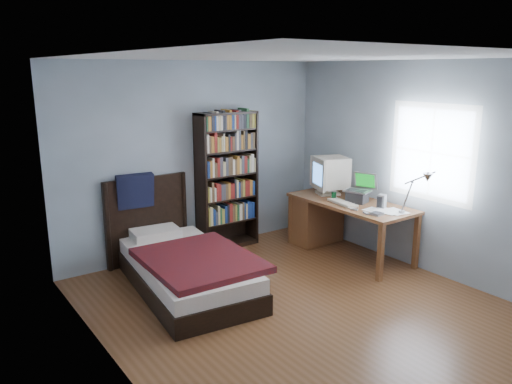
{
  "coord_description": "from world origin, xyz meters",
  "views": [
    {
      "loc": [
        -3.11,
        -3.62,
        2.39
      ],
      "look_at": [
        0.08,
        0.83,
        1.04
      ],
      "focal_mm": 35.0,
      "sensor_mm": 36.0,
      "label": 1
    }
  ],
  "objects_px": {
    "desk": "(324,216)",
    "soda_can": "(334,196)",
    "crt_monitor": "(329,173)",
    "speaker": "(382,201)",
    "keyboard": "(343,203)",
    "desk_lamp": "(424,182)",
    "laptop": "(358,194)",
    "bookshelf": "(227,181)",
    "bed": "(182,265)"
  },
  "relations": [
    {
      "from": "bed",
      "to": "keyboard",
      "type": "bearing_deg",
      "value": -11.77
    },
    {
      "from": "crt_monitor",
      "to": "soda_can",
      "type": "xyz_separation_m",
      "value": [
        -0.17,
        -0.27,
        -0.24
      ]
    },
    {
      "from": "laptop",
      "to": "bookshelf",
      "type": "distance_m",
      "value": 1.74
    },
    {
      "from": "keyboard",
      "to": "speaker",
      "type": "xyz_separation_m",
      "value": [
        0.25,
        -0.42,
        0.07
      ]
    },
    {
      "from": "bed",
      "to": "desk",
      "type": "bearing_deg",
      "value": 1.75
    },
    {
      "from": "desk",
      "to": "desk_lamp",
      "type": "relative_size",
      "value": 2.95
    },
    {
      "from": "speaker",
      "to": "laptop",
      "type": "bearing_deg",
      "value": 74.42
    },
    {
      "from": "laptop",
      "to": "desk_lamp",
      "type": "distance_m",
      "value": 1.08
    },
    {
      "from": "desk_lamp",
      "to": "speaker",
      "type": "bearing_deg",
      "value": 80.94
    },
    {
      "from": "desk_lamp",
      "to": "keyboard",
      "type": "relative_size",
      "value": 1.35
    },
    {
      "from": "laptop",
      "to": "soda_can",
      "type": "height_order",
      "value": "laptop"
    },
    {
      "from": "crt_monitor",
      "to": "speaker",
      "type": "height_order",
      "value": "crt_monitor"
    },
    {
      "from": "desk",
      "to": "bookshelf",
      "type": "relative_size",
      "value": 0.92
    },
    {
      "from": "keyboard",
      "to": "bed",
      "type": "distance_m",
      "value": 2.16
    },
    {
      "from": "speaker",
      "to": "soda_can",
      "type": "height_order",
      "value": "speaker"
    },
    {
      "from": "desk_lamp",
      "to": "desk",
      "type": "bearing_deg",
      "value": 89.26
    },
    {
      "from": "desk_lamp",
      "to": "bed",
      "type": "distance_m",
      "value": 2.83
    },
    {
      "from": "soda_can",
      "to": "bed",
      "type": "distance_m",
      "value": 2.19
    },
    {
      "from": "desk_lamp",
      "to": "bookshelf",
      "type": "distance_m",
      "value": 2.56
    },
    {
      "from": "desk",
      "to": "speaker",
      "type": "xyz_separation_m",
      "value": [
        0.08,
        -0.92,
        0.4
      ]
    },
    {
      "from": "soda_can",
      "to": "bed",
      "type": "height_order",
      "value": "bed"
    },
    {
      "from": "keyboard",
      "to": "bed",
      "type": "xyz_separation_m",
      "value": [
        -2.06,
        0.43,
        -0.49
      ]
    },
    {
      "from": "crt_monitor",
      "to": "soda_can",
      "type": "distance_m",
      "value": 0.4
    },
    {
      "from": "laptop",
      "to": "speaker",
      "type": "relative_size",
      "value": 2.29
    },
    {
      "from": "desk",
      "to": "keyboard",
      "type": "bearing_deg",
      "value": -108.69
    },
    {
      "from": "crt_monitor",
      "to": "bed",
      "type": "distance_m",
      "value": 2.41
    },
    {
      "from": "desk",
      "to": "soda_can",
      "type": "height_order",
      "value": "soda_can"
    },
    {
      "from": "desk_lamp",
      "to": "bed",
      "type": "bearing_deg",
      "value": 146.01
    },
    {
      "from": "desk_lamp",
      "to": "speaker",
      "type": "height_order",
      "value": "desk_lamp"
    },
    {
      "from": "keyboard",
      "to": "bookshelf",
      "type": "bearing_deg",
      "value": 135.3
    },
    {
      "from": "keyboard",
      "to": "speaker",
      "type": "relative_size",
      "value": 2.49
    },
    {
      "from": "laptop",
      "to": "bed",
      "type": "relative_size",
      "value": 0.18
    },
    {
      "from": "laptop",
      "to": "bookshelf",
      "type": "bearing_deg",
      "value": 132.48
    },
    {
      "from": "speaker",
      "to": "soda_can",
      "type": "xyz_separation_m",
      "value": [
        -0.2,
        0.63,
        -0.03
      ]
    },
    {
      "from": "desk",
      "to": "speaker",
      "type": "bearing_deg",
      "value": -84.9
    },
    {
      "from": "crt_monitor",
      "to": "bookshelf",
      "type": "height_order",
      "value": "bookshelf"
    },
    {
      "from": "laptop",
      "to": "bookshelf",
      "type": "height_order",
      "value": "bookshelf"
    },
    {
      "from": "speaker",
      "to": "bookshelf",
      "type": "relative_size",
      "value": 0.09
    },
    {
      "from": "bookshelf",
      "to": "speaker",
      "type": "bearing_deg",
      "value": -54.18
    },
    {
      "from": "desk_lamp",
      "to": "soda_can",
      "type": "relative_size",
      "value": 5.18
    },
    {
      "from": "speaker",
      "to": "bed",
      "type": "bearing_deg",
      "value": 140.98
    },
    {
      "from": "laptop",
      "to": "bed",
      "type": "distance_m",
      "value": 2.41
    },
    {
      "from": "desk_lamp",
      "to": "bookshelf",
      "type": "xyz_separation_m",
      "value": [
        -1.09,
        2.3,
        -0.27
      ]
    },
    {
      "from": "bookshelf",
      "to": "bed",
      "type": "xyz_separation_m",
      "value": [
        -1.12,
        -0.81,
        -0.67
      ]
    },
    {
      "from": "crt_monitor",
      "to": "bed",
      "type": "bearing_deg",
      "value": -178.64
    },
    {
      "from": "desk",
      "to": "crt_monitor",
      "type": "distance_m",
      "value": 0.61
    },
    {
      "from": "soda_can",
      "to": "crt_monitor",
      "type": "bearing_deg",
      "value": 58.33
    },
    {
      "from": "desk",
      "to": "bookshelf",
      "type": "xyz_separation_m",
      "value": [
        -1.11,
        0.74,
        0.51
      ]
    },
    {
      "from": "desk",
      "to": "speaker",
      "type": "relative_size",
      "value": 9.96
    },
    {
      "from": "keyboard",
      "to": "speaker",
      "type": "height_order",
      "value": "speaker"
    }
  ]
}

